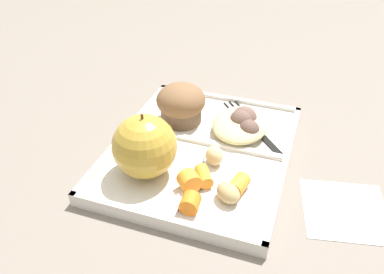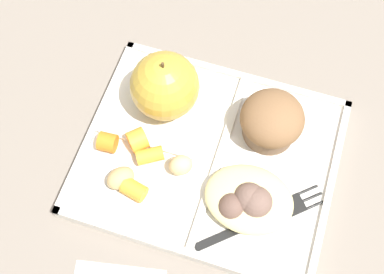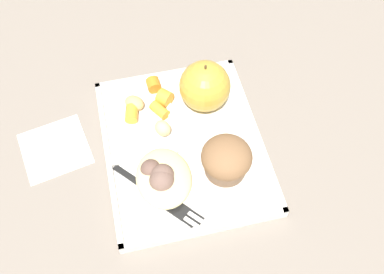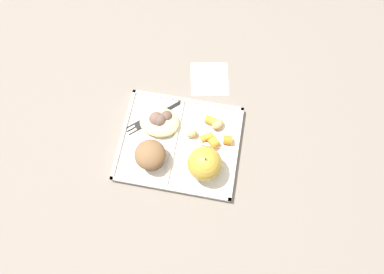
# 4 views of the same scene
# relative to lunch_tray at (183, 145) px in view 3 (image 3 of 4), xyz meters

# --- Properties ---
(ground) EXTENTS (6.00, 6.00, 0.00)m
(ground) POSITION_rel_lunch_tray_xyz_m (0.00, 0.00, -0.01)
(ground) COLOR slate
(lunch_tray) EXTENTS (0.31, 0.25, 0.02)m
(lunch_tray) POSITION_rel_lunch_tray_xyz_m (0.00, 0.00, 0.00)
(lunch_tray) COLOR silver
(lunch_tray) RESTS_ON ground
(green_apple) EXTENTS (0.09, 0.09, 0.09)m
(green_apple) POSITION_rel_lunch_tray_xyz_m (-0.07, 0.05, 0.05)
(green_apple) COLOR #B79333
(green_apple) RESTS_ON lunch_tray
(bran_muffin) EXTENTS (0.08, 0.08, 0.06)m
(bran_muffin) POSITION_rel_lunch_tray_xyz_m (0.06, 0.05, 0.04)
(bran_muffin) COLOR brown
(bran_muffin) RESTS_ON lunch_tray
(carrot_slice_center) EXTENTS (0.03, 0.03, 0.02)m
(carrot_slice_center) POSITION_rel_lunch_tray_xyz_m (-0.07, -0.07, 0.02)
(carrot_slice_center) COLOR orange
(carrot_slice_center) RESTS_ON lunch_tray
(carrot_slice_large) EXTENTS (0.02, 0.02, 0.02)m
(carrot_slice_large) POSITION_rel_lunch_tray_xyz_m (-0.12, -0.03, 0.02)
(carrot_slice_large) COLOR orange
(carrot_slice_large) RESTS_ON lunch_tray
(carrot_slice_near_corner) EXTENTS (0.03, 0.03, 0.03)m
(carrot_slice_near_corner) POSITION_rel_lunch_tray_xyz_m (-0.09, -0.01, 0.02)
(carrot_slice_near_corner) COLOR orange
(carrot_slice_near_corner) RESTS_ON lunch_tray
(carrot_slice_tilted) EXTENTS (0.04, 0.03, 0.02)m
(carrot_slice_tilted) POSITION_rel_lunch_tray_xyz_m (-0.07, -0.03, 0.02)
(carrot_slice_tilted) COLOR orange
(carrot_slice_tilted) RESTS_ON lunch_tray
(potato_chunk_small) EXTENTS (0.04, 0.04, 0.02)m
(potato_chunk_small) POSITION_rel_lunch_tray_xyz_m (-0.09, -0.06, 0.02)
(potato_chunk_small) COLOR tan
(potato_chunk_small) RESTS_ON lunch_tray
(potato_chunk_wedge) EXTENTS (0.04, 0.04, 0.03)m
(potato_chunk_wedge) POSITION_rel_lunch_tray_xyz_m (-0.03, -0.03, 0.02)
(potato_chunk_wedge) COLOR tan
(potato_chunk_wedge) RESTS_ON lunch_tray
(egg_noodle_pile) EXTENTS (0.11, 0.09, 0.03)m
(egg_noodle_pile) POSITION_rel_lunch_tray_xyz_m (0.06, -0.04, 0.02)
(egg_noodle_pile) COLOR #D6C684
(egg_noodle_pile) RESTS_ON lunch_tray
(meatball_front) EXTENTS (0.04, 0.04, 0.04)m
(meatball_front) POSITION_rel_lunch_tray_xyz_m (0.06, -0.05, 0.03)
(meatball_front) COLOR brown
(meatball_front) RESTS_ON lunch_tray
(meatball_side) EXTENTS (0.04, 0.04, 0.04)m
(meatball_side) POSITION_rel_lunch_tray_xyz_m (0.07, -0.05, 0.03)
(meatball_side) COLOR brown
(meatball_side) RESTS_ON lunch_tray
(meatball_back) EXTENTS (0.03, 0.03, 0.03)m
(meatball_back) POSITION_rel_lunch_tray_xyz_m (0.05, -0.06, 0.02)
(meatball_back) COLOR brown
(meatball_back) RESTS_ON lunch_tray
(plastic_fork) EXTENTS (0.14, 0.12, 0.00)m
(plastic_fork) POSITION_rel_lunch_tray_xyz_m (0.09, -0.05, 0.01)
(plastic_fork) COLOR black
(plastic_fork) RESTS_ON lunch_tray
(paper_napkin) EXTENTS (0.12, 0.12, 0.00)m
(paper_napkin) POSITION_rel_lunch_tray_xyz_m (-0.05, -0.21, -0.01)
(paper_napkin) COLOR white
(paper_napkin) RESTS_ON ground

